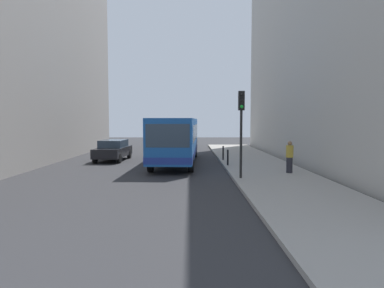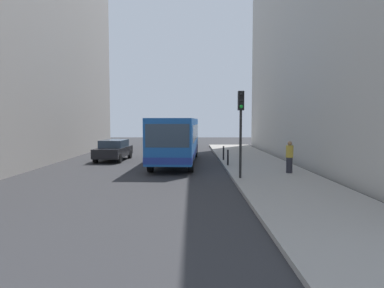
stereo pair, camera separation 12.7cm
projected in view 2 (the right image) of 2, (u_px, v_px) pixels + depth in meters
ground_plane at (169, 172)px, 19.13m from camera, size 80.00×80.00×0.00m
sidewalk at (266, 171)px, 19.13m from camera, size 4.40×40.00×0.15m
building_right at (348, 39)px, 22.57m from camera, size 7.00×32.00×16.44m
bus at (177, 138)px, 23.11m from camera, size 3.01×11.12×3.00m
car_beside_bus at (114, 150)px, 24.76m from camera, size 2.05×4.49×1.48m
car_behind_bus at (176, 142)px, 33.87m from camera, size 1.95×4.44×1.48m
traffic_light at (241, 118)px, 16.14m from camera, size 0.28×0.33×4.10m
bollard_near at (228, 157)px, 20.98m from camera, size 0.11×0.11×0.95m
bollard_mid at (223, 153)px, 23.91m from camera, size 0.11×0.11×0.95m
pedestrian_near_signal at (289, 157)px, 17.89m from camera, size 0.38×0.38×1.66m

